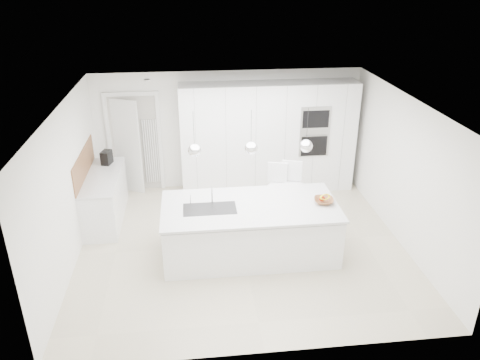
{
  "coord_description": "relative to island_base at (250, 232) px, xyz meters",
  "views": [
    {
      "loc": [
        -0.81,
        -6.84,
        4.42
      ],
      "look_at": [
        0.0,
        0.3,
        1.1
      ],
      "focal_mm": 35.0,
      "sensor_mm": 36.0,
      "label": 1
    }
  ],
  "objects": [
    {
      "name": "radiator",
      "position": [
        -1.73,
        2.76,
        0.42
      ],
      "size": [
        0.32,
        0.04,
        1.4
      ],
      "primitive_type": null,
      "color": "white",
      "rests_on": "floor"
    },
    {
      "name": "island_worktop",
      "position": [
        0.0,
        0.05,
        0.45
      ],
      "size": [
        2.84,
        1.4,
        0.04
      ],
      "primitive_type": "cube",
      "color": "silver",
      "rests_on": "island_base"
    },
    {
      "name": "island_tap",
      "position": [
        -0.6,
        0.2,
        0.62
      ],
      "size": [
        0.02,
        0.02,
        0.3
      ],
      "primitive_type": "cylinder",
      "color": "white",
      "rests_on": "island_worktop"
    },
    {
      "name": "wall_left",
      "position": [
        -2.85,
        0.3,
        0.82
      ],
      "size": [
        0.0,
        5.0,
        5.0
      ],
      "primitive_type": "plane",
      "rotation": [
        1.57,
        0.0,
        1.57
      ],
      "color": "white",
      "rests_on": "ground"
    },
    {
      "name": "tall_cabinets",
      "position": [
        0.7,
        2.5,
        0.72
      ],
      "size": [
        3.6,
        0.6,
        2.3
      ],
      "primitive_type": "cube",
      "color": "white",
      "rests_on": "floor"
    },
    {
      "name": "banana_bunch",
      "position": [
        1.21,
        -0.01,
        0.58
      ],
      "size": [
        0.22,
        0.16,
        0.2
      ],
      "primitive_type": "torus",
      "rotation": [
        1.22,
        0.0,
        0.35
      ],
      "color": "yellow",
      "rests_on": "fruit_bowl"
    },
    {
      "name": "ceiling",
      "position": [
        -0.1,
        0.3,
        2.07
      ],
      "size": [
        5.5,
        5.5,
        0.0
      ],
      "primitive_type": "plane",
      "rotation": [
        3.14,
        0.0,
        0.0
      ],
      "color": "white",
      "rests_on": "wall_back"
    },
    {
      "name": "oven_stack",
      "position": [
        1.6,
        2.19,
        0.92
      ],
      "size": [
        0.62,
        0.04,
        1.05
      ],
      "primitive_type": null,
      "color": "#A5A5A8",
      "rests_on": "tall_cabinets"
    },
    {
      "name": "left_worktop",
      "position": [
        -2.55,
        1.5,
        0.45
      ],
      "size": [
        0.62,
        1.82,
        0.04
      ],
      "primitive_type": "cube",
      "color": "silver",
      "rests_on": "left_base_cabinets"
    },
    {
      "name": "apple_a",
      "position": [
        1.18,
        0.02,
        0.54
      ],
      "size": [
        0.08,
        0.08,
        0.08
      ],
      "primitive_type": "sphere",
      "color": "#AC230D",
      "rests_on": "fruit_bowl"
    },
    {
      "name": "oak_backsplash",
      "position": [
        -2.84,
        1.5,
        0.72
      ],
      "size": [
        0.02,
        1.8,
        0.5
      ],
      "primitive_type": "cube",
      "color": "brown",
      "rests_on": "wall_left"
    },
    {
      "name": "doorway_frame",
      "position": [
        -2.05,
        2.77,
        0.59
      ],
      "size": [
        1.11,
        0.08,
        2.13
      ],
      "primitive_type": null,
      "color": "white",
      "rests_on": "floor"
    },
    {
      "name": "pendant_right",
      "position": [
        0.85,
        -0.0,
        1.47
      ],
      "size": [
        0.2,
        0.2,
        0.2
      ],
      "primitive_type": "sphere",
      "color": "white",
      "rests_on": "ceiling"
    },
    {
      "name": "hallway_door",
      "position": [
        -2.3,
        2.72,
        0.57
      ],
      "size": [
        0.76,
        0.38,
        2.0
      ],
      "primitive_type": "cube",
      "rotation": [
        0.0,
        0.0,
        -0.44
      ],
      "color": "white",
      "rests_on": "floor"
    },
    {
      "name": "pendant_left",
      "position": [
        -0.85,
        -0.0,
        1.47
      ],
      "size": [
        0.2,
        0.2,
        0.2
      ],
      "primitive_type": "sphere",
      "color": "white",
      "rests_on": "ceiling"
    },
    {
      "name": "wall_back",
      "position": [
        -0.1,
        2.8,
        0.82
      ],
      "size": [
        5.5,
        0.0,
        5.5
      ],
      "primitive_type": "plane",
      "rotation": [
        1.57,
        0.0,
        0.0
      ],
      "color": "white",
      "rests_on": "ground"
    },
    {
      "name": "island_base",
      "position": [
        0.0,
        0.0,
        0.0
      ],
      "size": [
        2.8,
        1.2,
        0.86
      ],
      "primitive_type": "cube",
      "color": "white",
      "rests_on": "floor"
    },
    {
      "name": "floor",
      "position": [
        -0.1,
        0.3,
        -0.43
      ],
      "size": [
        5.5,
        5.5,
        0.0
      ],
      "primitive_type": "plane",
      "color": "beige",
      "rests_on": "ground"
    },
    {
      "name": "espresso_machine",
      "position": [
        -2.53,
        2.07,
        0.6
      ],
      "size": [
        0.22,
        0.28,
        0.26
      ],
      "primitive_type": "cube",
      "rotation": [
        0.0,
        0.0,
        -0.27
      ],
      "color": "black",
      "rests_on": "left_worktop"
    },
    {
      "name": "apple_b",
      "position": [
        1.16,
        0.01,
        0.54
      ],
      "size": [
        0.08,
        0.08,
        0.08
      ],
      "primitive_type": "sphere",
      "color": "#AC230D",
      "rests_on": "fruit_bowl"
    },
    {
      "name": "bar_stool_left",
      "position": [
        0.65,
        1.0,
        0.14
      ],
      "size": [
        0.5,
        0.61,
        1.15
      ],
      "primitive_type": null,
      "rotation": [
        0.0,
        0.0,
        -0.25
      ],
      "color": "white",
      "rests_on": "floor"
    },
    {
      "name": "apple_c",
      "position": [
        1.17,
        -0.0,
        0.54
      ],
      "size": [
        0.08,
        0.08,
        0.08
      ],
      "primitive_type": "sphere",
      "color": "#AC230D",
      "rests_on": "fruit_bowl"
    },
    {
      "name": "fruit_bowl",
      "position": [
        1.2,
        -0.01,
        0.51
      ],
      "size": [
        0.38,
        0.38,
        0.08
      ],
      "primitive_type": "imported",
      "rotation": [
        0.0,
        0.0,
        -0.21
      ],
      "color": "brown",
      "rests_on": "island_worktop"
    },
    {
      "name": "pendant_mid",
      "position": [
        -0.0,
        -0.0,
        1.47
      ],
      "size": [
        0.2,
        0.2,
        0.2
      ],
      "primitive_type": "sphere",
      "color": "white",
      "rests_on": "ceiling"
    },
    {
      "name": "bar_stool_right",
      "position": [
        0.91,
        0.96,
        0.16
      ],
      "size": [
        0.54,
        0.64,
        1.18
      ],
      "primitive_type": null,
      "rotation": [
        0.0,
        0.0,
        -0.33
      ],
      "color": "white",
      "rests_on": "floor"
    },
    {
      "name": "island_sink",
      "position": [
        -0.65,
        -0.0,
        0.39
      ],
      "size": [
        0.84,
        0.44,
        0.18
      ],
      "primitive_type": null,
      "color": "#3F3F42",
      "rests_on": "island_worktop"
    },
    {
      "name": "left_base_cabinets",
      "position": [
        -2.55,
        1.5,
        0.0
      ],
      "size": [
        0.6,
        1.8,
        0.86
      ],
      "primitive_type": "cube",
      "color": "white",
      "rests_on": "floor"
    }
  ]
}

